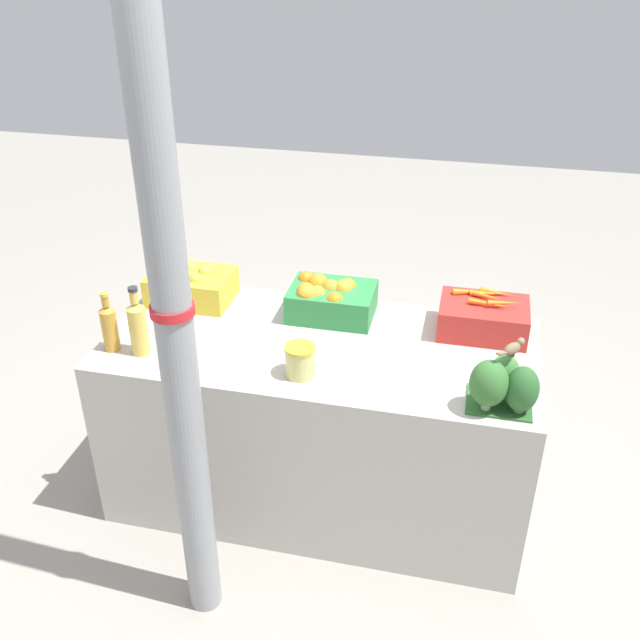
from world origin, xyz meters
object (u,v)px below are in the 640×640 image
object	(u,v)px
support_pole	(176,342)
carrot_crate	(483,317)
juice_bottle_golden	(138,326)
orange_crate	(330,299)
broccoli_pile	(503,384)
pickle_jar	(300,361)
sparrow_bird	(513,348)
juice_bottle_amber	(109,326)
apple_crate	(192,284)

from	to	relation	value
support_pole	carrot_crate	distance (m)	1.30
support_pole	juice_bottle_golden	bearing A→B (deg)	129.63
orange_crate	broccoli_pile	size ratio (longest dim) A/B	1.50
support_pole	pickle_jar	bearing A→B (deg)	58.44
support_pole	sparrow_bird	distance (m)	1.08
juice_bottle_golden	orange_crate	bearing A→B (deg)	34.90
orange_crate	broccoli_pile	xyz separation A→B (m)	(0.70, -0.50, 0.02)
juice_bottle_amber	sparrow_bird	distance (m)	1.48
orange_crate	pickle_jar	bearing A→B (deg)	-91.42
apple_crate	broccoli_pile	distance (m)	1.40
juice_bottle_amber	pickle_jar	distance (m)	0.75
broccoli_pile	pickle_jar	bearing A→B (deg)	176.55
apple_crate	orange_crate	world-z (taller)	orange_crate
broccoli_pile	juice_bottle_golden	bearing A→B (deg)	177.73
broccoli_pile	juice_bottle_golden	distance (m)	1.34
orange_crate	juice_bottle_golden	xyz separation A→B (m)	(-0.64, -0.45, 0.04)
orange_crate	carrot_crate	bearing A→B (deg)	0.40
apple_crate	sparrow_bird	distance (m)	1.41
support_pole	broccoli_pile	bearing A→B (deg)	21.67
support_pole	carrot_crate	bearing A→B (deg)	44.78
carrot_crate	pickle_jar	bearing A→B (deg)	-143.97
carrot_crate	pickle_jar	distance (m)	0.78
apple_crate	carrot_crate	xyz separation A→B (m)	(1.23, -0.00, -0.01)
juice_bottle_amber	pickle_jar	bearing A→B (deg)	-0.78
support_pole	juice_bottle_golden	xyz separation A→B (m)	(-0.36, 0.44, -0.24)
juice_bottle_golden	support_pole	bearing A→B (deg)	-50.37
juice_bottle_golden	juice_bottle_amber	bearing A→B (deg)	180.00
apple_crate	sparrow_bird	bearing A→B (deg)	-19.69
support_pole	orange_crate	bearing A→B (deg)	72.74
juice_bottle_amber	orange_crate	bearing A→B (deg)	30.45
carrot_crate	sparrow_bird	distance (m)	0.50
pickle_jar	orange_crate	bearing A→B (deg)	88.58
carrot_crate	sparrow_bird	xyz separation A→B (m)	(0.09, -0.47, 0.16)
apple_crate	pickle_jar	xyz separation A→B (m)	(0.60, -0.46, -0.01)
support_pole	juice_bottle_golden	world-z (taller)	support_pole
carrot_crate	broccoli_pile	bearing A→B (deg)	-81.41
juice_bottle_golden	pickle_jar	bearing A→B (deg)	-0.93
apple_crate	broccoli_pile	world-z (taller)	broccoli_pile
support_pole	apple_crate	xyz separation A→B (m)	(-0.33, 0.89, -0.29)
orange_crate	juice_bottle_amber	bearing A→B (deg)	-149.55
juice_bottle_amber	pickle_jar	xyz separation A→B (m)	(0.75, -0.01, -0.04)
support_pole	pickle_jar	distance (m)	0.59
orange_crate	apple_crate	bearing A→B (deg)	179.29
apple_crate	juice_bottle_golden	xyz separation A→B (m)	(-0.03, -0.45, 0.04)
support_pole	apple_crate	size ratio (longest dim) A/B	6.51
juice_bottle_amber	broccoli_pile	bearing A→B (deg)	-2.08
apple_crate	orange_crate	bearing A→B (deg)	-0.71
broccoli_pile	juice_bottle_amber	bearing A→B (deg)	177.92
support_pole	pickle_jar	xyz separation A→B (m)	(0.26, 0.43, -0.30)
apple_crate	carrot_crate	size ratio (longest dim) A/B	1.00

